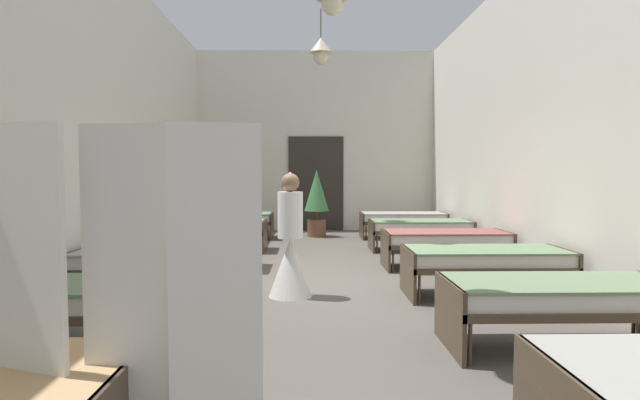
{
  "coord_description": "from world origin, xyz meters",
  "views": [
    {
      "loc": [
        -0.14,
        -6.74,
        1.47
      ],
      "look_at": [
        0.0,
        0.71,
        1.07
      ],
      "focal_mm": 27.99,
      "sensor_mm": 36.0,
      "label": 1
    }
  ],
  "objects_px": {
    "bed_right_row_2": "(486,260)",
    "bed_right_row_4": "(420,227)",
    "bed_left_row_2": "(158,261)",
    "bed_right_row_3": "(445,240)",
    "bed_right_row_1": "(560,297)",
    "nurse_near_aisle": "(290,252)",
    "potted_plant": "(317,198)",
    "bed_left_row_3": "(193,240)",
    "bed_left_row_1": "(91,299)",
    "bed_left_row_4": "(215,228)",
    "privacy_screen": "(125,309)",
    "bed_right_row_5": "(403,219)",
    "bed_left_row_5": "(230,219)"
  },
  "relations": [
    {
      "from": "bed_left_row_1",
      "to": "bed_right_row_3",
      "type": "xyz_separation_m",
      "value": [
        3.89,
        3.55,
        0.0
      ]
    },
    {
      "from": "nurse_near_aisle",
      "to": "privacy_screen",
      "type": "bearing_deg",
      "value": 152.46
    },
    {
      "from": "bed_right_row_1",
      "to": "bed_right_row_3",
      "type": "distance_m",
      "value": 3.55
    },
    {
      "from": "bed_left_row_1",
      "to": "bed_right_row_2",
      "type": "relative_size",
      "value": 1.0
    },
    {
      "from": "bed_left_row_1",
      "to": "potted_plant",
      "type": "bearing_deg",
      "value": 75.28
    },
    {
      "from": "bed_left_row_4",
      "to": "nurse_near_aisle",
      "type": "bearing_deg",
      "value": -65.96
    },
    {
      "from": "bed_right_row_4",
      "to": "bed_left_row_4",
      "type": "bearing_deg",
      "value": 180.0
    },
    {
      "from": "bed_right_row_1",
      "to": "bed_left_row_2",
      "type": "xyz_separation_m",
      "value": [
        -3.89,
        1.78,
        0.0
      ]
    },
    {
      "from": "bed_left_row_2",
      "to": "bed_right_row_2",
      "type": "height_order",
      "value": "same"
    },
    {
      "from": "bed_right_row_3",
      "to": "bed_left_row_4",
      "type": "bearing_deg",
      "value": 155.47
    },
    {
      "from": "bed_left_row_5",
      "to": "bed_left_row_2",
      "type": "bearing_deg",
      "value": -90.0
    },
    {
      "from": "bed_left_row_2",
      "to": "bed_right_row_3",
      "type": "xyz_separation_m",
      "value": [
        3.89,
        1.78,
        0.0
      ]
    },
    {
      "from": "bed_left_row_2",
      "to": "bed_right_row_5",
      "type": "relative_size",
      "value": 1.0
    },
    {
      "from": "nurse_near_aisle",
      "to": "potted_plant",
      "type": "xyz_separation_m",
      "value": [
        0.39,
        5.59,
        0.37
      ]
    },
    {
      "from": "bed_left_row_3",
      "to": "bed_left_row_1",
      "type": "bearing_deg",
      "value": -90.0
    },
    {
      "from": "bed_right_row_3",
      "to": "nurse_near_aisle",
      "type": "bearing_deg",
      "value": -143.46
    },
    {
      "from": "bed_right_row_5",
      "to": "potted_plant",
      "type": "relative_size",
      "value": 1.23
    },
    {
      "from": "privacy_screen",
      "to": "bed_left_row_1",
      "type": "bearing_deg",
      "value": 121.95
    },
    {
      "from": "bed_right_row_1",
      "to": "nurse_near_aisle",
      "type": "distance_m",
      "value": 2.96
    },
    {
      "from": "bed_right_row_2",
      "to": "potted_plant",
      "type": "relative_size",
      "value": 1.23
    },
    {
      "from": "bed_left_row_4",
      "to": "bed_left_row_5",
      "type": "relative_size",
      "value": 1.0
    },
    {
      "from": "bed_left_row_1",
      "to": "bed_right_row_4",
      "type": "relative_size",
      "value": 1.0
    },
    {
      "from": "bed_left_row_3",
      "to": "nurse_near_aisle",
      "type": "relative_size",
      "value": 1.28
    },
    {
      "from": "bed_left_row_5",
      "to": "bed_left_row_1",
      "type": "bearing_deg",
      "value": -90.0
    },
    {
      "from": "bed_right_row_1",
      "to": "bed_right_row_3",
      "type": "height_order",
      "value": "same"
    },
    {
      "from": "bed_left_row_4",
      "to": "bed_right_row_5",
      "type": "height_order",
      "value": "same"
    },
    {
      "from": "bed_right_row_1",
      "to": "bed_left_row_1",
      "type": "bearing_deg",
      "value": 180.0
    },
    {
      "from": "bed_left_row_4",
      "to": "privacy_screen",
      "type": "height_order",
      "value": "privacy_screen"
    },
    {
      "from": "bed_left_row_2",
      "to": "potted_plant",
      "type": "height_order",
      "value": "potted_plant"
    },
    {
      "from": "bed_right_row_5",
      "to": "privacy_screen",
      "type": "height_order",
      "value": "privacy_screen"
    },
    {
      "from": "bed_right_row_2",
      "to": "privacy_screen",
      "type": "distance_m",
      "value": 4.65
    },
    {
      "from": "bed_left_row_2",
      "to": "bed_left_row_3",
      "type": "distance_m",
      "value": 1.78
    },
    {
      "from": "bed_left_row_5",
      "to": "potted_plant",
      "type": "bearing_deg",
      "value": 9.16
    },
    {
      "from": "bed_right_row_1",
      "to": "privacy_screen",
      "type": "height_order",
      "value": "privacy_screen"
    },
    {
      "from": "bed_left_row_4",
      "to": "bed_left_row_5",
      "type": "xyz_separation_m",
      "value": [
        0.0,
        1.78,
        0.0
      ]
    },
    {
      "from": "bed_left_row_2",
      "to": "privacy_screen",
      "type": "xyz_separation_m",
      "value": [
        0.95,
        -3.58,
        0.41
      ]
    },
    {
      "from": "bed_right_row_2",
      "to": "bed_right_row_4",
      "type": "height_order",
      "value": "same"
    },
    {
      "from": "bed_left_row_4",
      "to": "nurse_near_aisle",
      "type": "height_order",
      "value": "nurse_near_aisle"
    },
    {
      "from": "nurse_near_aisle",
      "to": "bed_right_row_4",
      "type": "bearing_deg",
      "value": -51.6
    },
    {
      "from": "nurse_near_aisle",
      "to": "bed_left_row_1",
      "type": "bearing_deg",
      "value": 121.47
    },
    {
      "from": "bed_right_row_1",
      "to": "bed_left_row_2",
      "type": "height_order",
      "value": "same"
    },
    {
      "from": "potted_plant",
      "to": "privacy_screen",
      "type": "distance_m",
      "value": 9.27
    },
    {
      "from": "bed_left_row_5",
      "to": "privacy_screen",
      "type": "distance_m",
      "value": 8.97
    },
    {
      "from": "bed_right_row_4",
      "to": "bed_left_row_5",
      "type": "xyz_separation_m",
      "value": [
        -3.89,
        1.78,
        0.0
      ]
    },
    {
      "from": "bed_right_row_5",
      "to": "nurse_near_aisle",
      "type": "height_order",
      "value": "nurse_near_aisle"
    },
    {
      "from": "bed_right_row_4",
      "to": "bed_left_row_5",
      "type": "distance_m",
      "value": 4.28
    },
    {
      "from": "bed_right_row_4",
      "to": "potted_plant",
      "type": "bearing_deg",
      "value": 132.92
    },
    {
      "from": "bed_left_row_2",
      "to": "bed_right_row_5",
      "type": "xyz_separation_m",
      "value": [
        3.89,
        5.33,
        0.0
      ]
    },
    {
      "from": "nurse_near_aisle",
      "to": "bed_right_row_5",
      "type": "bearing_deg",
      "value": -41.79
    },
    {
      "from": "bed_left_row_2",
      "to": "bed_right_row_5",
      "type": "height_order",
      "value": "same"
    }
  ]
}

